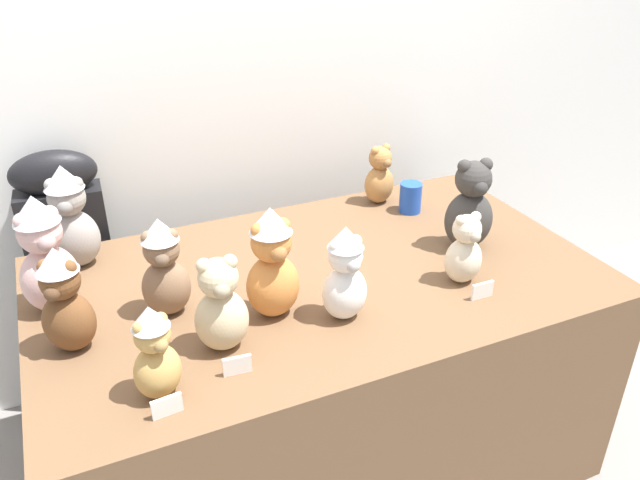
% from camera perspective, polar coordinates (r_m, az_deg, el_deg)
% --- Properties ---
extents(wall_back, '(7.00, 0.08, 2.60)m').
position_cam_1_polar(wall_back, '(2.38, -7.71, 17.02)').
color(wall_back, white).
rests_on(wall_back, ground_plane).
extents(display_table, '(1.70, 0.99, 0.76)m').
position_cam_1_polar(display_table, '(2.14, -0.00, -11.79)').
color(display_table, brown).
rests_on(display_table, ground_plane).
extents(instrument_case, '(0.29, 0.14, 1.05)m').
position_cam_1_polar(instrument_case, '(2.45, -21.16, -3.92)').
color(instrument_case, black).
rests_on(instrument_case, ground_plane).
extents(teddy_bear_honey, '(0.13, 0.12, 0.24)m').
position_cam_1_polar(teddy_bear_honey, '(1.46, -14.77, -9.93)').
color(teddy_bear_honey, tan).
rests_on(teddy_bear_honey, display_table).
extents(teddy_bear_mocha, '(0.15, 0.13, 0.29)m').
position_cam_1_polar(teddy_bear_mocha, '(1.73, -14.01, -2.52)').
color(teddy_bear_mocha, '#7F6047').
rests_on(teddy_bear_mocha, display_table).
extents(teddy_bear_chestnut, '(0.17, 0.16, 0.29)m').
position_cam_1_polar(teddy_bear_chestnut, '(1.67, -22.22, -5.17)').
color(teddy_bear_chestnut, brown).
rests_on(teddy_bear_chestnut, display_table).
extents(teddy_bear_sand, '(0.15, 0.13, 0.27)m').
position_cam_1_polar(teddy_bear_sand, '(1.57, -9.01, -6.04)').
color(teddy_bear_sand, '#CCB78E').
rests_on(teddy_bear_sand, display_table).
extents(teddy_bear_snow, '(0.13, 0.12, 0.28)m').
position_cam_1_polar(teddy_bear_snow, '(1.66, 2.29, -3.14)').
color(teddy_bear_snow, white).
rests_on(teddy_bear_snow, display_table).
extents(teddy_bear_cream, '(0.12, 0.10, 0.22)m').
position_cam_1_polar(teddy_bear_cream, '(1.88, 13.01, -0.94)').
color(teddy_bear_cream, beige).
rests_on(teddy_bear_cream, display_table).
extents(teddy_bear_charcoal, '(0.18, 0.16, 0.31)m').
position_cam_1_polar(teddy_bear_charcoal, '(2.07, 13.50, 2.93)').
color(teddy_bear_charcoal, '#383533').
rests_on(teddy_bear_charcoal, display_table).
extents(teddy_bear_ash, '(0.18, 0.16, 0.33)m').
position_cam_1_polar(teddy_bear_ash, '(2.04, -21.73, 1.85)').
color(teddy_bear_ash, gray).
rests_on(teddy_bear_ash, display_table).
extents(teddy_bear_caramel, '(0.13, 0.12, 0.23)m').
position_cam_1_polar(teddy_bear_caramel, '(2.35, 5.44, 5.79)').
color(teddy_bear_caramel, '#B27A42').
rests_on(teddy_bear_caramel, display_table).
extents(teddy_bear_ginger, '(0.15, 0.13, 0.33)m').
position_cam_1_polar(teddy_bear_ginger, '(1.67, -4.37, -2.21)').
color(teddy_bear_ginger, '#D17F3D').
rests_on(teddy_bear_ginger, display_table).
extents(teddy_bear_blush, '(0.19, 0.17, 0.35)m').
position_cam_1_polar(teddy_bear_blush, '(1.84, -23.72, -1.33)').
color(teddy_bear_blush, beige).
rests_on(teddy_bear_blush, display_table).
extents(party_cup_blue, '(0.08, 0.08, 0.11)m').
position_cam_1_polar(party_cup_blue, '(2.31, 8.23, 3.84)').
color(party_cup_blue, blue).
rests_on(party_cup_blue, display_table).
extents(name_card_front_left, '(0.07, 0.01, 0.05)m').
position_cam_1_polar(name_card_front_left, '(1.55, -7.54, -11.24)').
color(name_card_front_left, white).
rests_on(name_card_front_left, display_table).
extents(name_card_front_middle, '(0.07, 0.01, 0.05)m').
position_cam_1_polar(name_card_front_middle, '(1.86, 14.55, -4.46)').
color(name_card_front_middle, white).
rests_on(name_card_front_middle, display_table).
extents(name_card_front_right, '(0.07, 0.01, 0.05)m').
position_cam_1_polar(name_card_front_right, '(1.47, -13.76, -14.47)').
color(name_card_front_right, white).
rests_on(name_card_front_right, display_table).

